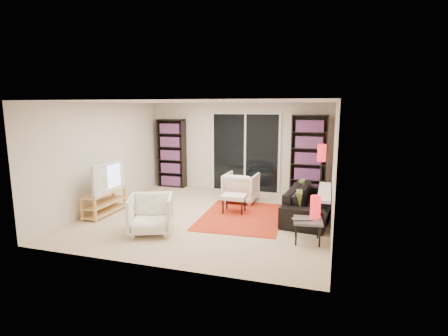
% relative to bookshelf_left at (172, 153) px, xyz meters
% --- Properties ---
extents(floor, '(5.00, 5.00, 0.00)m').
position_rel_bookshelf_left_xyz_m(floor, '(1.95, -2.33, -0.98)').
color(floor, beige).
rests_on(floor, ground).
extents(wall_back, '(5.00, 0.02, 2.40)m').
position_rel_bookshelf_left_xyz_m(wall_back, '(1.95, 0.17, 0.22)').
color(wall_back, beige).
rests_on(wall_back, ground).
extents(wall_front, '(5.00, 0.02, 2.40)m').
position_rel_bookshelf_left_xyz_m(wall_front, '(1.95, -4.83, 0.22)').
color(wall_front, beige).
rests_on(wall_front, ground).
extents(wall_left, '(0.02, 5.00, 2.40)m').
position_rel_bookshelf_left_xyz_m(wall_left, '(-0.55, -2.33, 0.22)').
color(wall_left, beige).
rests_on(wall_left, ground).
extents(wall_right, '(0.02, 5.00, 2.40)m').
position_rel_bookshelf_left_xyz_m(wall_right, '(4.45, -2.33, 0.22)').
color(wall_right, beige).
rests_on(wall_right, ground).
extents(ceiling, '(5.00, 5.00, 0.02)m').
position_rel_bookshelf_left_xyz_m(ceiling, '(1.95, -2.33, 1.42)').
color(ceiling, white).
rests_on(ceiling, wall_back).
extents(sliding_door, '(1.92, 0.08, 2.16)m').
position_rel_bookshelf_left_xyz_m(sliding_door, '(2.15, 0.13, 0.07)').
color(sliding_door, white).
rests_on(sliding_door, ground).
extents(bookshelf_left, '(0.80, 0.30, 1.95)m').
position_rel_bookshelf_left_xyz_m(bookshelf_left, '(0.00, 0.00, 0.00)').
color(bookshelf_left, black).
rests_on(bookshelf_left, ground).
extents(bookshelf_right, '(0.90, 0.30, 2.10)m').
position_rel_bookshelf_left_xyz_m(bookshelf_right, '(3.85, -0.00, 0.07)').
color(bookshelf_right, black).
rests_on(bookshelf_right, ground).
extents(tv_stand, '(0.37, 1.16, 0.50)m').
position_rel_bookshelf_left_xyz_m(tv_stand, '(-0.25, -2.86, -0.71)').
color(tv_stand, '#E9B475').
rests_on(tv_stand, floor).
extents(tv, '(0.17, 1.11, 0.64)m').
position_rel_bookshelf_left_xyz_m(tv, '(-0.23, -2.86, -0.16)').
color(tv, black).
rests_on(tv, tv_stand).
extents(rug, '(1.77, 2.33, 0.01)m').
position_rel_bookshelf_left_xyz_m(rug, '(2.64, -2.19, -0.97)').
color(rug, '#B72D15').
rests_on(rug, floor).
extents(sofa, '(1.08, 2.25, 0.63)m').
position_rel_bookshelf_left_xyz_m(sofa, '(4.03, -1.75, -0.66)').
color(sofa, black).
rests_on(sofa, floor).
extents(armchair_back, '(0.79, 0.81, 0.71)m').
position_rel_bookshelf_left_xyz_m(armchair_back, '(2.33, -1.04, -0.62)').
color(armchair_back, white).
rests_on(armchair_back, floor).
extents(armchair_front, '(0.99, 1.01, 0.71)m').
position_rel_bookshelf_left_xyz_m(armchair_front, '(1.27, -3.60, -0.62)').
color(armchair_front, white).
rests_on(armchair_front, floor).
extents(ottoman, '(0.54, 0.45, 0.40)m').
position_rel_bookshelf_left_xyz_m(ottoman, '(2.41, -1.95, -0.63)').
color(ottoman, white).
rests_on(ottoman, floor).
extents(side_table, '(0.53, 0.53, 0.40)m').
position_rel_bookshelf_left_xyz_m(side_table, '(4.06, -3.22, -0.62)').
color(side_table, '#4D4D53').
rests_on(side_table, floor).
extents(laptop, '(0.38, 0.31, 0.03)m').
position_rel_bookshelf_left_xyz_m(laptop, '(3.98, -3.31, -0.56)').
color(laptop, silver).
rests_on(laptop, side_table).
extents(table_lamp, '(0.18, 0.18, 0.40)m').
position_rel_bookshelf_left_xyz_m(table_lamp, '(4.17, -3.09, -0.38)').
color(table_lamp, red).
rests_on(table_lamp, side_table).
extents(floor_lamp, '(0.22, 0.22, 1.46)m').
position_rel_bookshelf_left_xyz_m(floor_lamp, '(4.19, -0.89, 0.15)').
color(floor_lamp, black).
rests_on(floor_lamp, floor).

